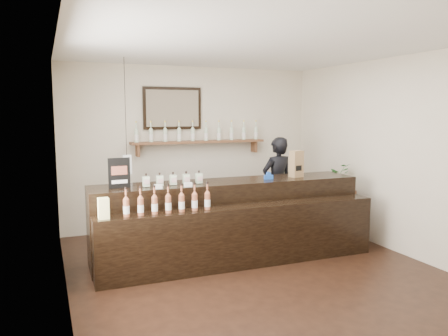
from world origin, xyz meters
TOP-DOWN VIEW (x-y plane):
  - ground at (0.00, 0.00)m, footprint 5.00×5.00m
  - room_shell at (0.00, 0.00)m, footprint 5.00×5.00m
  - back_wall_decor at (-0.16, 2.37)m, footprint 2.66×0.96m
  - counter at (-0.06, 0.56)m, footprint 3.82×1.08m
  - promo_sign at (-1.56, 0.69)m, footprint 0.28×0.04m
  - paper_bag at (1.01, 0.65)m, footprint 0.20×0.16m
  - tape_dispenser at (0.53, 0.62)m, footprint 0.13×0.06m
  - side_cabinet at (2.00, 0.98)m, footprint 0.39×0.53m
  - potted_plant at (2.00, 0.98)m, footprint 0.42×0.37m
  - shopkeeper at (1.20, 1.55)m, footprint 0.71×0.52m

SIDE VIEW (x-z plane):
  - ground at x=0.00m, z-range 0.00..0.00m
  - side_cabinet at x=2.00m, z-range 0.00..0.77m
  - counter at x=-0.06m, z-range -0.12..1.12m
  - shopkeeper at x=1.20m, z-range 0.00..1.81m
  - potted_plant at x=2.00m, z-range 0.77..1.18m
  - tape_dispenser at x=0.53m, z-range 1.05..1.16m
  - promo_sign at x=-1.56m, z-range 1.06..1.45m
  - paper_bag at x=1.01m, z-range 1.06..1.45m
  - room_shell at x=0.00m, z-range -0.80..4.20m
  - back_wall_decor at x=-0.16m, z-range 0.91..2.60m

